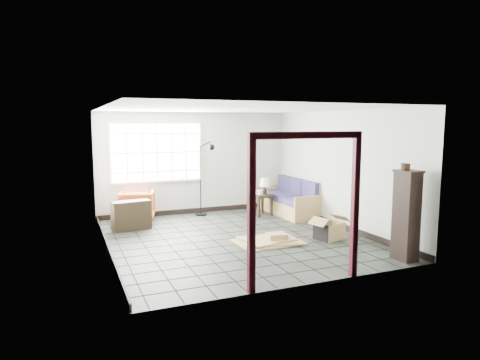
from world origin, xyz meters
name	(u,v)px	position (x,y,z in m)	size (l,w,h in m)	color
ground	(235,238)	(0.00, 0.00, 0.00)	(5.50, 5.50, 0.00)	black
room_shell	(235,156)	(0.00, 0.03, 1.68)	(5.02, 5.52, 2.61)	silver
window_panel	(157,153)	(-1.00, 2.70, 1.60)	(2.32, 0.08, 1.52)	silver
doorway_trim	(306,190)	(0.00, -2.70, 1.38)	(1.80, 0.08, 2.20)	#3A0D14
futon_sofa	(290,201)	(2.21, 1.68, 0.33)	(0.77, 2.05, 0.91)	#A6714B
armchair	(137,204)	(-1.57, 2.38, 0.40)	(0.78, 0.73, 0.80)	#914B15
side_table	(261,198)	(1.42, 1.80, 0.44)	(0.57, 0.57, 0.54)	black
table_lamp	(265,183)	(1.50, 1.73, 0.83)	(0.30, 0.30, 0.41)	black
projector	(262,192)	(1.47, 1.84, 0.59)	(0.30, 0.26, 0.09)	silver
floor_lamp	(206,176)	(0.14, 2.32, 1.01)	(0.50, 0.41, 1.88)	black
console_shelf	(131,215)	(-1.84, 1.54, 0.32)	(0.86, 0.44, 0.64)	black
tall_shelf	(406,215)	(2.15, -2.40, 0.78)	(0.34, 0.43, 1.54)	black
pot	(406,167)	(2.12, -2.36, 1.60)	(0.17, 0.17, 0.11)	black
open_box	(329,231)	(1.72, -0.79, 0.17)	(0.91, 0.60, 0.47)	brown
cardboard_pile	(269,240)	(0.49, -0.56, 0.05)	(1.30, 0.99, 0.18)	brown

